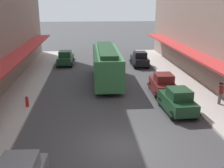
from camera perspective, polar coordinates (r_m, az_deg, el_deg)
The scene contains 8 objects.
ground_plane at distance 15.36m, azimuth 2.02°, elevation -13.02°, with size 200.00×200.00×0.00m, color #424244.
parked_car_0 at distance 19.93m, azimuth 13.64°, elevation -3.29°, with size 2.29×4.31×1.84m.
parked_car_1 at distance 33.72m, azimuth 5.84°, elevation 5.34°, with size 2.16×4.27×1.84m.
parked_car_2 at distance 23.67m, azimuth 10.67°, elevation 0.12°, with size 2.26×4.30×1.84m.
parked_car_5 at distance 34.55m, azimuth -9.76°, elevation 5.46°, with size 2.30×4.32×1.84m.
streetcar at distance 26.45m, azimuth -1.19°, elevation 4.33°, with size 2.60×9.62×3.46m.
fire_hydrant at distance 21.14m, azimuth -17.48°, elevation -3.53°, with size 0.24×0.24×0.82m.
pedestrian_0 at distance 22.12m, azimuth 21.80°, elevation -1.84°, with size 0.36×0.28×1.67m.
Camera 1 is at (-1.69, -13.21, 7.67)m, focal length 43.39 mm.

